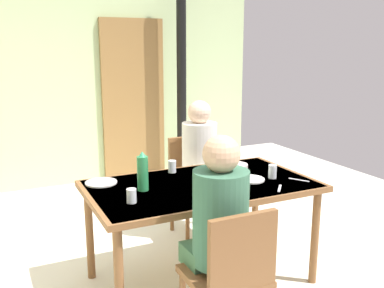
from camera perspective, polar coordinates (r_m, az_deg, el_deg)
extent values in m
cube|color=#B2C991|center=(5.43, -15.77, 8.68)|extent=(4.76, 0.10, 2.66)
cube|color=olive|center=(5.56, -7.67, 5.71)|extent=(0.80, 0.05, 2.00)
cylinder|color=black|center=(5.48, -1.39, 9.17)|extent=(0.12, 0.12, 2.66)
cube|color=brown|center=(3.04, 1.23, -5.54)|extent=(1.56, 0.89, 0.04)
cube|color=#EFB36B|center=(3.03, 1.23, -5.20)|extent=(1.50, 0.86, 0.00)
cylinder|color=brown|center=(2.63, -9.52, -17.54)|extent=(0.06, 0.06, 0.69)
cylinder|color=brown|center=(3.26, 15.79, -11.65)|extent=(0.06, 0.06, 0.69)
cylinder|color=brown|center=(3.28, -13.27, -11.31)|extent=(0.06, 0.06, 0.69)
cylinder|color=brown|center=(3.81, 8.29, -7.69)|extent=(0.06, 0.06, 0.69)
cube|color=brown|center=(2.46, 4.23, -16.91)|extent=(0.40, 0.40, 0.04)
cube|color=brown|center=(2.22, 6.69, -14.21)|extent=(0.38, 0.04, 0.42)
cube|color=brown|center=(3.87, 0.63, -5.58)|extent=(0.40, 0.40, 0.04)
cube|color=brown|center=(3.97, -0.51, -1.96)|extent=(0.38, 0.04, 0.42)
cylinder|color=brown|center=(3.89, 4.01, -9.36)|extent=(0.04, 0.04, 0.41)
cylinder|color=brown|center=(3.75, -0.59, -10.22)|extent=(0.04, 0.04, 0.41)
cylinder|color=brown|center=(4.17, 1.69, -7.80)|extent=(0.04, 0.04, 0.41)
cylinder|color=brown|center=(4.04, -2.65, -8.52)|extent=(0.04, 0.04, 0.41)
cube|color=#3B6645|center=(2.55, 2.42, -14.17)|extent=(0.30, 0.22, 0.12)
cylinder|color=#38664C|center=(2.36, 3.74, -9.60)|extent=(0.30, 0.30, 0.52)
sphere|color=tan|center=(2.25, 3.87, -1.32)|extent=(0.20, 0.20, 0.20)
cube|color=silver|center=(3.72, 1.72, -5.39)|extent=(0.30, 0.22, 0.12)
cylinder|color=silver|center=(3.74, 0.98, -1.13)|extent=(0.30, 0.30, 0.52)
sphere|color=beige|center=(3.67, 1.00, 4.17)|extent=(0.20, 0.20, 0.20)
cylinder|color=#298349|center=(2.88, -6.48, -3.86)|extent=(0.07, 0.07, 0.23)
cone|color=#298454|center=(2.84, -6.54, -1.30)|extent=(0.05, 0.05, 0.03)
cylinder|color=#2D9857|center=(2.64, 2.52, -5.05)|extent=(0.08, 0.08, 0.25)
cone|color=#399255|center=(2.60, 2.55, -2.04)|extent=(0.05, 0.05, 0.04)
cylinder|color=white|center=(3.34, 5.85, -3.07)|extent=(0.17, 0.17, 0.05)
cylinder|color=silver|center=(3.09, -11.81, -4.96)|extent=(0.22, 0.22, 0.01)
cylinder|color=white|center=(3.13, 7.61, -4.60)|extent=(0.21, 0.21, 0.01)
cylinder|color=silver|center=(3.19, 10.49, -3.57)|extent=(0.06, 0.06, 0.10)
cylinder|color=silver|center=(2.68, -7.92, -6.73)|extent=(0.06, 0.06, 0.09)
cylinder|color=silver|center=(3.28, -2.62, -2.96)|extent=(0.06, 0.06, 0.09)
cylinder|color=#DBB77A|center=(2.79, 4.81, -6.57)|extent=(0.19, 0.19, 0.02)
cube|color=silver|center=(3.42, 1.96, -3.08)|extent=(0.15, 0.06, 0.00)
cube|color=silver|center=(2.99, 4.43, -5.41)|extent=(0.14, 0.09, 0.00)
cube|color=silver|center=(2.98, 11.40, -5.71)|extent=(0.11, 0.12, 0.00)
cube|color=silver|center=(3.19, 13.83, -4.59)|extent=(0.09, 0.14, 0.00)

